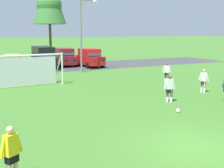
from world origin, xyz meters
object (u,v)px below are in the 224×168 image
object	(u,v)px
player_striker_near	(169,89)
soccer_ball	(178,111)
soccer_goal	(13,70)
parked_car_slot_left	(13,62)
player_winger_right	(167,72)
player_winger_left	(203,81)
parked_car_slot_center_left	(43,57)
street_lamp	(83,35)
referee	(12,154)
parked_car_slot_center	(65,57)
parked_car_slot_center_right	(90,57)

from	to	relation	value
player_striker_near	soccer_ball	bearing A→B (deg)	-116.65
soccer_goal	parked_car_slot_left	world-z (taller)	soccer_goal
player_striker_near	player_winger_right	xyz separation A→B (m)	(4.23, 5.80, 0.00)
player_winger_left	player_winger_right	distance (m)	4.60
parked_car_slot_center_left	street_lamp	bearing A→B (deg)	-55.61
street_lamp	parked_car_slot_left	bearing A→B (deg)	140.99
referee	player_striker_near	size ratio (longest dim) A/B	1.00
parked_car_slot_center	parked_car_slot_center_right	xyz separation A→B (m)	(2.44, -2.24, 0.00)
parked_car_slot_center_right	parked_car_slot_center	bearing A→B (deg)	137.48
parked_car_slot_center_right	soccer_ball	bearing A→B (deg)	-100.23
parked_car_slot_left	parked_car_slot_center_right	xyz separation A→B (m)	(8.77, -1.04, 0.24)
parked_car_slot_left	parked_car_slot_center	xyz separation A→B (m)	(6.33, 1.20, 0.24)
soccer_ball	player_winger_right	xyz separation A→B (m)	(5.28, 7.89, 0.71)
street_lamp	parked_car_slot_center_left	bearing A→B (deg)	124.39
soccer_ball	parked_car_slot_center_left	size ratio (longest dim) A/B	0.05
parked_car_slot_center	parked_car_slot_center_right	bearing A→B (deg)	-42.52
player_winger_right	player_striker_near	bearing A→B (deg)	-126.11
player_striker_near	parked_car_slot_center	bearing A→B (deg)	89.23
player_striker_near	parked_car_slot_left	size ratio (longest dim) A/B	0.38
player_winger_right	street_lamp	xyz separation A→B (m)	(-3.97, 8.98, 3.02)
referee	parked_car_slot_center	xyz separation A→B (m)	(10.11, 26.67, 0.29)
parked_car_slot_center_left	player_winger_right	bearing A→B (deg)	-62.41
referee	player_winger_right	distance (m)	18.09
soccer_ball	player_winger_left	world-z (taller)	player_winger_left
soccer_ball	parked_car_slot_center_right	xyz separation A→B (m)	(3.78, 20.93, 1.00)
parked_car_slot_left	parked_car_slot_center	size ratio (longest dim) A/B	0.92
player_winger_left	parked_car_slot_center	bearing A→B (deg)	100.24
player_winger_left	parked_car_slot_center_right	xyz separation A→B (m)	(-1.15, 17.63, 0.29)
parked_car_slot_center_right	street_lamp	bearing A→B (deg)	-121.30
player_winger_left	parked_car_slot_center_right	bearing A→B (deg)	93.73
parked_car_slot_center_left	soccer_goal	bearing A→B (deg)	-115.51
player_winger_left	parked_car_slot_center_left	xyz separation A→B (m)	(-6.67, 18.02, 0.52)
player_striker_near	parked_car_slot_center	world-z (taller)	parked_car_slot_center
parked_car_slot_center_left	parked_car_slot_center	xyz separation A→B (m)	(3.08, 1.84, -0.23)
parked_car_slot_left	player_winger_left	bearing A→B (deg)	-62.02
parked_car_slot_left	parked_car_slot_center	bearing A→B (deg)	10.70
player_winger_right	street_lamp	distance (m)	10.28
player_winger_right	parked_car_slot_center_left	xyz separation A→B (m)	(-7.02, 13.44, 0.52)
parked_car_slot_center	parked_car_slot_center_right	distance (m)	3.31
player_striker_near	referee	bearing A→B (deg)	-150.37
parked_car_slot_left	parked_car_slot_center_left	size ratio (longest dim) A/B	0.88
soccer_goal	player_striker_near	world-z (taller)	soccer_goal
soccer_ball	player_winger_right	distance (m)	9.52
parked_car_slot_left	parked_car_slot_center_right	size ratio (longest dim) A/B	0.92
parked_car_slot_center_left	player_striker_near	bearing A→B (deg)	-81.74
referee	parked_car_slot_center_right	world-z (taller)	parked_car_slot_center_right
parked_car_slot_center_left	parked_car_slot_center	bearing A→B (deg)	30.93
soccer_goal	player_winger_left	bearing A→B (deg)	-34.78
parked_car_slot_left	parked_car_slot_center_left	xyz separation A→B (m)	(3.25, -0.65, 0.47)
referee	parked_car_slot_center	distance (m)	28.53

